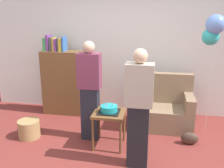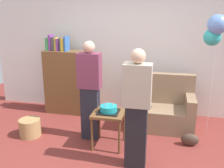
{
  "view_description": "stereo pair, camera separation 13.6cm",
  "coord_description": "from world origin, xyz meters",
  "px_view_note": "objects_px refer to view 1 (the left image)",
  "views": [
    {
      "loc": [
        0.59,
        -3.15,
        2.08
      ],
      "look_at": [
        -0.11,
        0.71,
        0.95
      ],
      "focal_mm": 41.25,
      "sensor_mm": 36.0,
      "label": 1
    },
    {
      "loc": [
        0.72,
        -3.13,
        2.08
      ],
      "look_at": [
        -0.11,
        0.71,
        0.95
      ],
      "focal_mm": 41.25,
      "sensor_mm": 36.0,
      "label": 2
    }
  ],
  "objects_px": {
    "birthday_cake": "(109,109)",
    "handbag": "(190,138)",
    "couch": "(161,108)",
    "person_holding_cake": "(139,109)",
    "person_blowing_candles": "(90,91)",
    "wicker_basket": "(29,129)",
    "bookshelf": "(63,81)",
    "balloon_bunch": "(214,30)",
    "side_table": "(109,117)"
  },
  "relations": [
    {
      "from": "birthday_cake",
      "to": "handbag",
      "type": "bearing_deg",
      "value": 12.23
    },
    {
      "from": "couch",
      "to": "person_holding_cake",
      "type": "relative_size",
      "value": 0.67
    },
    {
      "from": "couch",
      "to": "handbag",
      "type": "distance_m",
      "value": 0.81
    },
    {
      "from": "person_blowing_candles",
      "to": "person_holding_cake",
      "type": "xyz_separation_m",
      "value": [
        0.84,
        -0.66,
        0.0
      ]
    },
    {
      "from": "person_blowing_candles",
      "to": "wicker_basket",
      "type": "distance_m",
      "value": 1.25
    },
    {
      "from": "bookshelf",
      "to": "person_holding_cake",
      "type": "distance_m",
      "value": 2.36
    },
    {
      "from": "handbag",
      "to": "birthday_cake",
      "type": "bearing_deg",
      "value": -167.77
    },
    {
      "from": "bookshelf",
      "to": "birthday_cake",
      "type": "height_order",
      "value": "bookshelf"
    },
    {
      "from": "wicker_basket",
      "to": "person_holding_cake",
      "type": "bearing_deg",
      "value": -14.61
    },
    {
      "from": "birthday_cake",
      "to": "person_holding_cake",
      "type": "bearing_deg",
      "value": -43.17
    },
    {
      "from": "couch",
      "to": "birthday_cake",
      "type": "bearing_deg",
      "value": -131.93
    },
    {
      "from": "couch",
      "to": "handbag",
      "type": "height_order",
      "value": "couch"
    },
    {
      "from": "wicker_basket",
      "to": "handbag",
      "type": "xyz_separation_m",
      "value": [
        2.65,
        0.24,
        -0.05
      ]
    },
    {
      "from": "birthday_cake",
      "to": "balloon_bunch",
      "type": "xyz_separation_m",
      "value": [
        1.53,
        0.7,
        1.17
      ]
    },
    {
      "from": "birthday_cake",
      "to": "person_blowing_candles",
      "type": "distance_m",
      "value": 0.46
    },
    {
      "from": "person_blowing_candles",
      "to": "balloon_bunch",
      "type": "xyz_separation_m",
      "value": [
        1.89,
        0.5,
        0.96
      ]
    },
    {
      "from": "side_table",
      "to": "balloon_bunch",
      "type": "distance_m",
      "value": 2.13
    },
    {
      "from": "bookshelf",
      "to": "person_holding_cake",
      "type": "height_order",
      "value": "person_holding_cake"
    },
    {
      "from": "person_blowing_candles",
      "to": "birthday_cake",
      "type": "bearing_deg",
      "value": -7.71
    },
    {
      "from": "birthday_cake",
      "to": "person_holding_cake",
      "type": "relative_size",
      "value": 0.2
    },
    {
      "from": "balloon_bunch",
      "to": "handbag",
      "type": "bearing_deg",
      "value": -122.09
    },
    {
      "from": "side_table",
      "to": "handbag",
      "type": "relative_size",
      "value": 2.03
    },
    {
      "from": "side_table",
      "to": "birthday_cake",
      "type": "bearing_deg",
      "value": -54.59
    },
    {
      "from": "couch",
      "to": "wicker_basket",
      "type": "relative_size",
      "value": 3.06
    },
    {
      "from": "wicker_basket",
      "to": "side_table",
      "type": "bearing_deg",
      "value": -1.4
    },
    {
      "from": "bookshelf",
      "to": "birthday_cake",
      "type": "bearing_deg",
      "value": -45.01
    },
    {
      "from": "side_table",
      "to": "wicker_basket",
      "type": "height_order",
      "value": "side_table"
    },
    {
      "from": "side_table",
      "to": "person_blowing_candles",
      "type": "xyz_separation_m",
      "value": [
        -0.36,
        0.21,
        0.35
      ]
    },
    {
      "from": "side_table",
      "to": "birthday_cake",
      "type": "relative_size",
      "value": 1.78
    },
    {
      "from": "wicker_basket",
      "to": "balloon_bunch",
      "type": "distance_m",
      "value": 3.41
    },
    {
      "from": "couch",
      "to": "bookshelf",
      "type": "bearing_deg",
      "value": 171.49
    },
    {
      "from": "wicker_basket",
      "to": "handbag",
      "type": "bearing_deg",
      "value": 5.17
    },
    {
      "from": "side_table",
      "to": "balloon_bunch",
      "type": "xyz_separation_m",
      "value": [
        1.53,
        0.7,
        1.3
      ]
    },
    {
      "from": "person_blowing_candles",
      "to": "handbag",
      "type": "xyz_separation_m",
      "value": [
        1.62,
        0.07,
        -0.73
      ]
    },
    {
      "from": "balloon_bunch",
      "to": "side_table",
      "type": "bearing_deg",
      "value": -155.36
    },
    {
      "from": "couch",
      "to": "side_table",
      "type": "xyz_separation_m",
      "value": [
        -0.81,
        -0.9,
        0.14
      ]
    },
    {
      "from": "bookshelf",
      "to": "wicker_basket",
      "type": "xyz_separation_m",
      "value": [
        -0.19,
        -1.17,
        -0.54
      ]
    },
    {
      "from": "couch",
      "to": "person_blowing_candles",
      "type": "xyz_separation_m",
      "value": [
        -1.16,
        -0.69,
        0.49
      ]
    },
    {
      "from": "balloon_bunch",
      "to": "bookshelf",
      "type": "bearing_deg",
      "value": 169.7
    },
    {
      "from": "birthday_cake",
      "to": "wicker_basket",
      "type": "xyz_separation_m",
      "value": [
        -1.39,
        0.03,
        -0.47
      ]
    },
    {
      "from": "couch",
      "to": "person_holding_cake",
      "type": "height_order",
      "value": "person_holding_cake"
    },
    {
      "from": "bookshelf",
      "to": "side_table",
      "type": "bearing_deg",
      "value": -45.01
    },
    {
      "from": "bookshelf",
      "to": "handbag",
      "type": "height_order",
      "value": "bookshelf"
    },
    {
      "from": "handbag",
      "to": "balloon_bunch",
      "type": "bearing_deg",
      "value": 57.91
    },
    {
      "from": "couch",
      "to": "balloon_bunch",
      "type": "relative_size",
      "value": 0.54
    },
    {
      "from": "birthday_cake",
      "to": "bookshelf",
      "type": "bearing_deg",
      "value": 134.99
    },
    {
      "from": "handbag",
      "to": "balloon_bunch",
      "type": "height_order",
      "value": "balloon_bunch"
    },
    {
      "from": "person_holding_cake",
      "to": "balloon_bunch",
      "type": "distance_m",
      "value": 1.83
    },
    {
      "from": "birthday_cake",
      "to": "handbag",
      "type": "relative_size",
      "value": 1.14
    },
    {
      "from": "couch",
      "to": "wicker_basket",
      "type": "bearing_deg",
      "value": -158.47
    }
  ]
}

